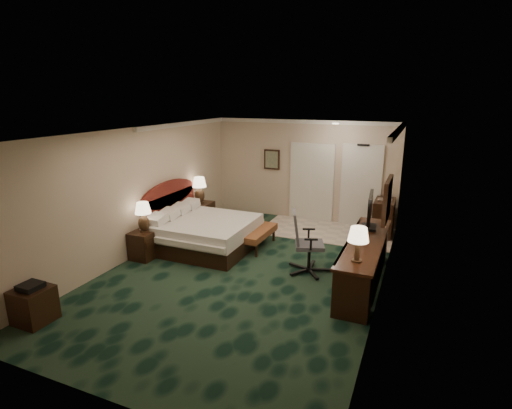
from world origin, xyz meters
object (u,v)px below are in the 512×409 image
at_px(side_table, 34,305).
at_px(minibar, 384,218).
at_px(desk_chair, 310,242).
at_px(bed, 205,234).
at_px(tv, 370,211).
at_px(nightstand_near, 144,245).
at_px(bed_bench, 259,239).
at_px(nightstand_far, 202,214).
at_px(desk, 364,262).
at_px(lamp_near, 143,217).
at_px(lamp_far, 200,190).

height_order(side_table, minibar, minibar).
bearing_deg(desk_chair, bed, 152.85).
relative_size(bed, tv, 2.34).
distance_m(bed, nightstand_near, 1.35).
xyz_separation_m(bed_bench, desk_chair, (1.39, -0.79, 0.40)).
bearing_deg(bed_bench, nightstand_near, -141.68).
relative_size(nightstand_near, tv, 0.66).
distance_m(nightstand_far, minibar, 4.59).
relative_size(nightstand_near, desk, 0.20).
bearing_deg(minibar, nightstand_near, -142.27).
distance_m(bed, desk, 3.56).
distance_m(lamp_near, bed_bench, 2.55).
height_order(lamp_near, tv, tv).
distance_m(side_table, desk_chair, 4.74).
xyz_separation_m(nightstand_far, minibar, (4.45, 1.11, 0.13)).
relative_size(bed, lamp_near, 3.31).
bearing_deg(side_table, lamp_far, 90.56).
xyz_separation_m(nightstand_far, desk_chair, (3.36, -1.65, 0.30)).
relative_size(nightstand_far, lamp_near, 1.00).
bearing_deg(bed, nightstand_near, -130.96).
bearing_deg(bed_bench, minibar, 39.89).
relative_size(nightstand_near, minibar, 0.66).
relative_size(desk, minibar, 3.25).
distance_m(lamp_near, lamp_far, 2.31).
relative_size(tv, minibar, 1.01).
relative_size(nightstand_far, minibar, 0.71).
bearing_deg(desk, desk_chair, 175.10).
bearing_deg(nightstand_near, tv, 16.82).
bearing_deg(lamp_far, tv, -12.98).
distance_m(bed_bench, minibar, 3.17).
bearing_deg(bed, bed_bench, 23.13).
distance_m(lamp_near, desk_chair, 3.43).
height_order(bed_bench, tv, tv).
relative_size(tv, desk_chair, 0.73).
distance_m(lamp_near, desk, 4.47).
xyz_separation_m(nightstand_far, side_table, (0.01, -4.99, -0.04)).
height_order(nightstand_far, tv, tv).
height_order(desk, tv, tv).
xyz_separation_m(nightstand_near, lamp_far, (-0.02, 2.33, 0.67)).
relative_size(bed, nightstand_near, 3.55).
bearing_deg(minibar, nightstand_far, -166.00).
height_order(desk_chair, minibar, desk_chair).
bearing_deg(minibar, lamp_near, -142.39).
relative_size(bed, nightstand_far, 3.32).
bearing_deg(side_table, lamp_near, 90.28).
xyz_separation_m(lamp_near, lamp_far, (-0.04, 2.31, 0.07)).
height_order(lamp_near, lamp_far, lamp_far).
distance_m(nightstand_near, lamp_far, 2.43).
height_order(bed, lamp_far, lamp_far).
distance_m(nightstand_far, bed_bench, 2.15).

